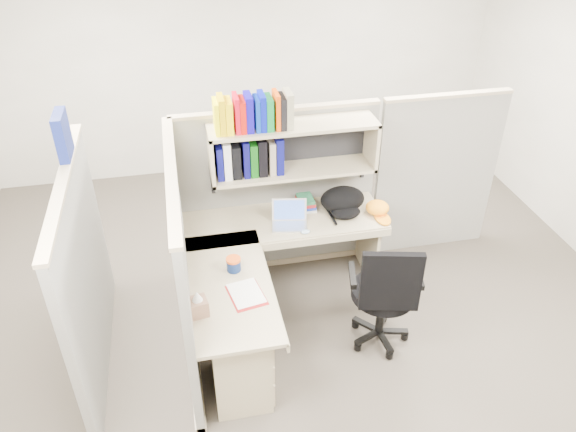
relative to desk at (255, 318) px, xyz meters
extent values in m
plane|color=#363029|center=(0.41, 0.29, -0.44)|extent=(6.00, 6.00, 0.00)
plane|color=#A9A498|center=(0.41, 3.29, 0.91)|extent=(6.00, 0.00, 6.00)
cube|color=slate|center=(0.41, 1.19, 0.36)|extent=(1.80, 0.06, 1.60)
cube|color=tan|center=(0.41, 1.19, 1.18)|extent=(1.80, 0.08, 0.03)
cube|color=slate|center=(-0.49, 0.29, 0.36)|extent=(0.06, 1.80, 1.60)
cube|color=tan|center=(-0.49, 0.29, 1.18)|extent=(0.08, 1.80, 0.03)
cube|color=slate|center=(-1.19, 0.29, 0.36)|extent=(0.06, 1.80, 1.60)
cube|color=slate|center=(1.96, 1.19, 0.36)|extent=(1.20, 0.06, 1.60)
cube|color=navy|center=(-1.19, 0.64, 1.35)|extent=(0.07, 0.27, 0.32)
cube|color=white|center=(-0.46, 0.44, 0.76)|extent=(0.00, 0.21, 0.28)
cube|color=gray|center=(0.51, 0.99, 1.11)|extent=(1.40, 0.34, 0.03)
cube|color=gray|center=(0.51, 0.99, 0.70)|extent=(1.40, 0.34, 0.03)
cube|color=gray|center=(-0.18, 0.99, 0.90)|extent=(0.03, 0.34, 0.44)
cube|color=gray|center=(1.19, 0.99, 0.90)|extent=(0.03, 0.34, 0.44)
cube|color=black|center=(0.51, 1.15, 0.90)|extent=(1.38, 0.01, 0.41)
cube|color=#FFF405|center=(-0.11, 0.97, 1.25)|extent=(0.03, 0.20, 0.26)
cube|color=#D8B204|center=(-0.07, 0.97, 1.27)|extent=(0.05, 0.20, 0.29)
cube|color=yellow|center=(-0.02, 0.97, 1.25)|extent=(0.06, 0.20, 0.26)
cube|color=red|center=(0.05, 0.97, 1.27)|extent=(0.04, 0.20, 0.29)
cube|color=#B80E07|center=(0.09, 0.97, 1.25)|extent=(0.05, 0.20, 0.26)
cube|color=#0F0494|center=(0.14, 0.97, 1.27)|extent=(0.06, 0.20, 0.29)
cube|color=#052D9B|center=(0.21, 0.97, 1.25)|extent=(0.04, 0.20, 0.26)
cube|color=#05109B|center=(0.25, 0.97, 1.27)|extent=(0.04, 0.20, 0.29)
cube|color=#087029|center=(0.30, 0.97, 1.25)|extent=(0.06, 0.20, 0.26)
cube|color=#E24405|center=(0.36, 0.97, 1.27)|extent=(0.04, 0.20, 0.29)
cube|color=black|center=(0.41, 0.97, 1.25)|extent=(0.05, 0.20, 0.26)
cube|color=gray|center=(0.46, 0.97, 1.27)|extent=(0.06, 0.20, 0.29)
cube|color=#080953|center=(-0.11, 1.01, 0.86)|extent=(0.05, 0.24, 0.29)
cube|color=silver|center=(-0.05, 1.01, 0.87)|extent=(0.06, 0.24, 0.32)
cube|color=black|center=(0.02, 1.01, 0.86)|extent=(0.07, 0.24, 0.29)
cube|color=#070746|center=(0.10, 1.01, 0.87)|extent=(0.05, 0.24, 0.32)
cube|color=#0A460B|center=(0.17, 1.01, 0.86)|extent=(0.06, 0.24, 0.29)
cube|color=black|center=(0.24, 1.01, 0.87)|extent=(0.07, 0.24, 0.32)
cube|color=gray|center=(0.32, 1.01, 0.86)|extent=(0.05, 0.24, 0.29)
cube|color=#080952|center=(0.38, 1.01, 0.87)|extent=(0.06, 0.24, 0.32)
cube|color=gray|center=(0.41, 0.86, 0.28)|extent=(1.74, 0.60, 0.03)
cube|color=gray|center=(-0.16, 0.09, 0.28)|extent=(0.60, 1.34, 0.03)
cube|color=gray|center=(0.41, 0.56, 0.24)|extent=(1.74, 0.02, 0.07)
cube|color=gray|center=(0.14, 0.09, 0.24)|extent=(0.02, 1.34, 0.07)
cube|color=gray|center=(-0.16, -0.26, -0.10)|extent=(0.40, 0.55, 0.68)
cube|color=tan|center=(0.05, -0.26, 0.10)|extent=(0.02, 0.50, 0.16)
cube|color=tan|center=(0.05, -0.26, -0.08)|extent=(0.02, 0.50, 0.16)
cube|color=tan|center=(0.05, -0.26, -0.30)|extent=(0.02, 0.50, 0.22)
cube|color=#B2B2B7|center=(0.06, -0.26, 0.10)|extent=(0.01, 0.12, 0.01)
cube|color=gray|center=(1.21, 0.89, -0.09)|extent=(0.03, 0.55, 0.70)
cylinder|color=navy|center=(-0.11, 0.25, 0.34)|extent=(0.11, 0.11, 0.10)
cylinder|color=#E55315|center=(-0.11, 0.25, 0.39)|extent=(0.11, 0.11, 0.02)
ellipsoid|color=#98BAD7|center=(0.53, 0.62, 0.31)|extent=(0.09, 0.08, 0.03)
cylinder|color=white|center=(0.42, 0.97, 0.33)|extent=(0.07, 0.07, 0.09)
cylinder|color=black|center=(1.02, 0.00, 0.08)|extent=(0.51, 0.51, 0.08)
cube|color=black|center=(0.97, -0.23, 0.38)|extent=(0.44, 0.16, 0.51)
cylinder|color=black|center=(1.02, 0.00, -0.13)|extent=(0.07, 0.07, 0.44)
cylinder|color=black|center=(1.02, 0.00, -0.38)|extent=(0.49, 0.49, 0.11)
cube|color=black|center=(0.78, 0.06, 0.25)|extent=(0.11, 0.29, 0.04)
cube|color=black|center=(1.27, -0.06, 0.25)|extent=(0.11, 0.29, 0.04)
camera|label=1|loc=(-0.40, -3.12, 3.01)|focal=35.00mm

